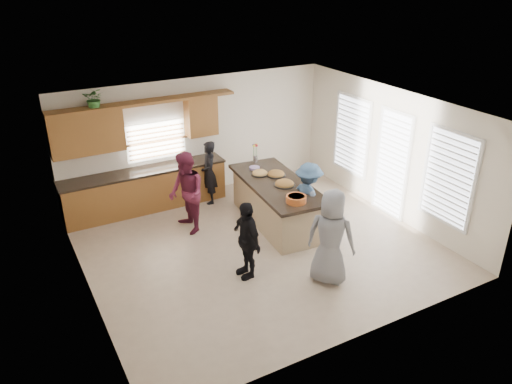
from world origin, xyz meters
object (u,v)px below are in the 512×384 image
island (277,204)px  woman_right_front (331,237)px  woman_left_mid (186,193)px  woman_left_front (247,240)px  woman_left_back (209,173)px  salad_bowl (296,199)px  woman_right_back (308,199)px

island → woman_right_front: (-0.29, -2.27, 0.42)m
woman_left_mid → woman_left_front: woman_left_mid is taller
woman_left_front → woman_right_front: bearing=54.5°
woman_left_mid → woman_left_back: bearing=137.1°
island → woman_left_back: bearing=122.1°
salad_bowl → woman_right_front: 1.31m
woman_left_front → woman_right_front: 1.46m
island → woman_left_back: (-0.84, 1.63, 0.29)m
woman_left_back → woman_right_front: 3.95m
salad_bowl → woman_left_mid: 2.27m
woman_left_back → woman_right_back: 2.58m
woman_left_front → woman_right_front: (1.19, -0.83, 0.14)m
woman_left_front → woman_right_back: size_ratio=0.95×
island → woman_right_front: bearing=-92.5°
woman_left_front → woman_right_back: bearing=112.7°
woman_left_mid → woman_left_front: bearing=8.3°
woman_left_back → woman_left_front: 3.14m
island → woman_left_back: 1.86m
woman_left_front → woman_right_back: 2.00m
island → woman_right_back: woman_right_back is taller
woman_right_front → woman_right_back: bearing=-60.6°
woman_left_front → woman_left_back: bearing=167.7°
salad_bowl → woman_left_mid: woman_left_mid is taller
woman_left_front → woman_right_back: woman_right_back is taller
island → woman_left_mid: bearing=166.5°
island → woman_left_back: woman_left_back is taller
island → woman_right_front: 2.33m
island → woman_right_back: bearing=-56.6°
woman_right_back → salad_bowl: bearing=114.9°
woman_right_front → woman_left_mid: bearing=-11.2°
woman_left_mid → salad_bowl: bearing=45.7°
island → woman_left_front: 2.08m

